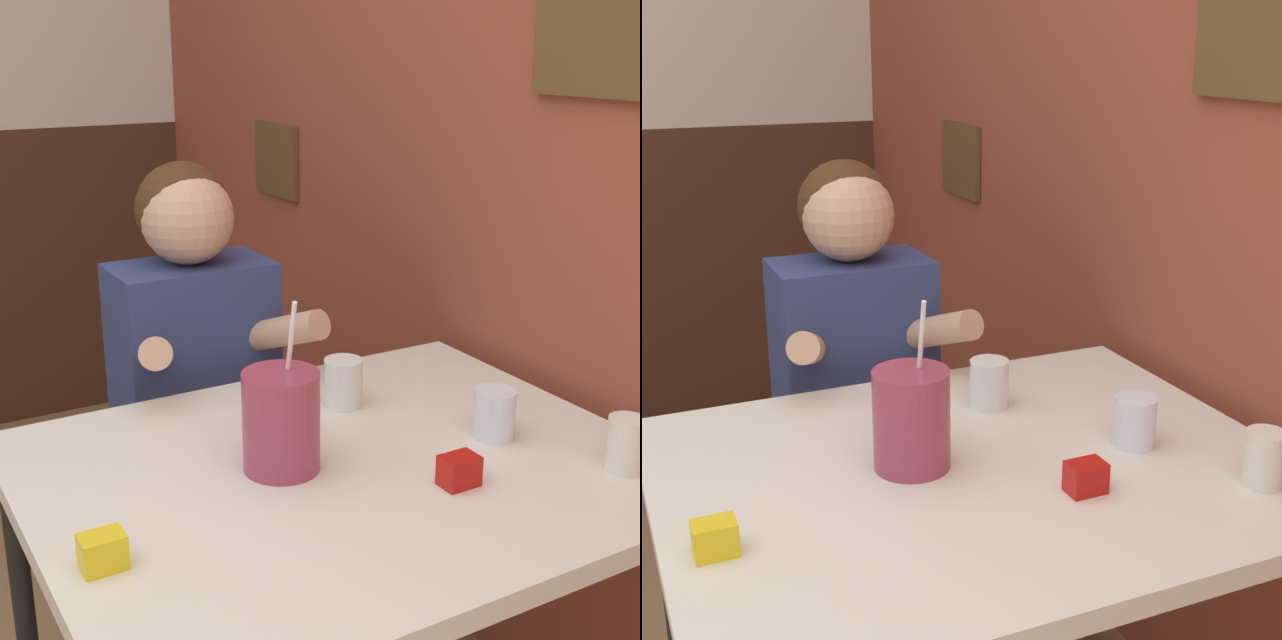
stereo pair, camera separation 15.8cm
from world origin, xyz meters
TOP-DOWN VIEW (x-y plane):
  - brick_wall_right at (1.26, 1.27)m, footprint 0.08×4.55m
  - main_table at (0.68, 0.38)m, footprint 1.03×0.84m
  - person_seated at (0.65, 0.97)m, footprint 0.42×0.40m
  - cocktail_pitcher at (0.58, 0.41)m, footprint 0.13×0.13m
  - glass_near_pitcher at (0.96, 0.33)m, footprint 0.07×0.07m
  - glass_center at (0.80, 0.58)m, footprint 0.07×0.07m
  - glass_far_side at (1.06, 0.13)m, footprint 0.06×0.06m
  - condiment_ketchup at (0.80, 0.22)m, footprint 0.06×0.04m
  - condiment_mustard at (0.24, 0.27)m, footprint 0.06×0.04m

SIDE VIEW (x-z plane):
  - person_seated at x=0.65m, z-range 0.03..1.20m
  - main_table at x=0.68m, z-range 0.30..1.04m
  - condiment_ketchup at x=0.80m, z-range 0.74..0.79m
  - condiment_mustard at x=0.24m, z-range 0.74..0.79m
  - glass_near_pitcher at x=0.96m, z-range 0.74..0.83m
  - glass_far_side at x=1.06m, z-range 0.74..0.83m
  - glass_center at x=0.80m, z-range 0.74..0.83m
  - cocktail_pitcher at x=0.58m, z-range 0.68..0.97m
  - brick_wall_right at x=1.26m, z-range 0.00..2.70m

